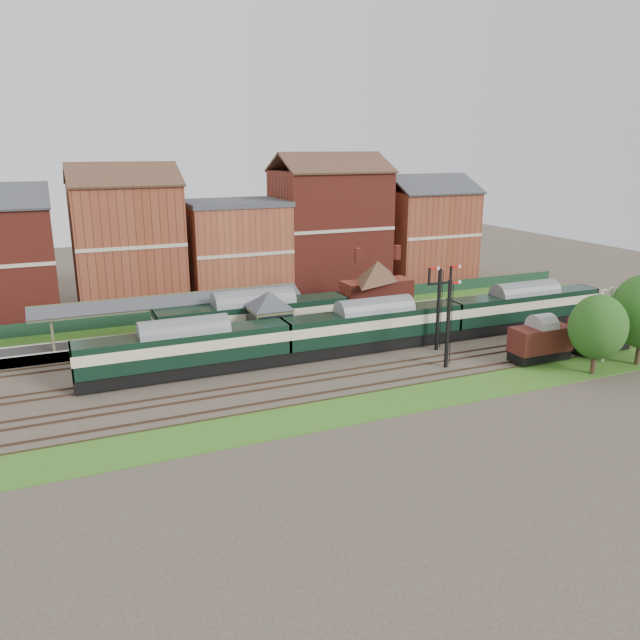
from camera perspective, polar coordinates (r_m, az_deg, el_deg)
name	(u,v)px	position (r m, az deg, el deg)	size (l,w,h in m)	color
ground	(312,358)	(58.20, -0.71, -3.51)	(160.00, 160.00, 0.00)	#473D33
grass_back	(259,316)	(72.56, -5.59, 0.34)	(90.00, 4.50, 0.06)	#2D6619
grass_front	(373,405)	(48.08, 4.88, -7.77)	(90.00, 5.00, 0.06)	#2D6619
fence	(254,306)	(74.22, -6.09, 1.25)	(90.00, 0.12, 1.50)	#193823
platform	(232,332)	(65.31, -8.08, -1.05)	(55.00, 3.40, 1.00)	#2D2D2D
signal_box	(270,320)	(59.14, -4.62, 0.00)	(5.40, 5.40, 6.00)	#556A4C
brick_hut	(346,331)	(62.61, 2.36, -0.98)	(3.20, 2.64, 2.94)	brown
station_building	(377,285)	(70.63, 5.23, 3.20)	(8.10, 8.10, 5.90)	maroon
canopy	(171,299)	(63.03, -13.48, 1.90)	(26.00, 3.89, 4.08)	#4E5736
semaphore_bracket	(439,303)	(60.32, 10.82, 1.49)	(3.60, 0.25, 8.18)	black
semaphore_siding	(448,322)	(55.76, 11.65, -0.22)	(1.23, 0.25, 8.00)	black
yard_lamp	(607,320)	(61.71, 24.79, 0.00)	(2.60, 0.22, 7.00)	beige
town_backdrop	(234,246)	(79.52, -7.87, 6.75)	(69.00, 10.00, 16.00)	maroon
dmu_train	(374,325)	(60.12, 4.97, -0.49)	(54.57, 2.87, 4.19)	black
platform_railcar	(254,318)	(62.11, -6.07, 0.16)	(19.42, 3.06, 4.47)	black
goods_van_a	(540,341)	(60.28, 19.50, -1.79)	(5.65, 2.45, 3.43)	black
goods_van_b	(600,330)	(65.28, 24.20, -0.88)	(6.00, 2.60, 3.64)	black
tree_far	(598,327)	(57.92, 24.07, -0.59)	(4.83, 4.83, 7.05)	#382619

